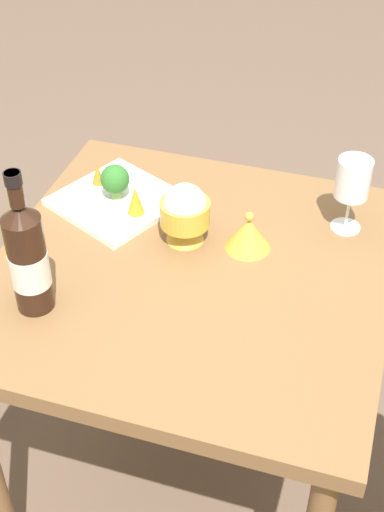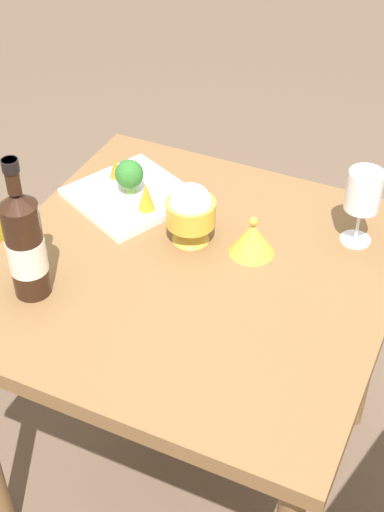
{
  "view_description": "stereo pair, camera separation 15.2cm",
  "coord_description": "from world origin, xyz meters",
  "px_view_note": "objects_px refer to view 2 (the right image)",
  "views": [
    {
      "loc": [
        -0.35,
        1.12,
        1.75
      ],
      "look_at": [
        0.0,
        0.0,
        0.78
      ],
      "focal_mm": 50.9,
      "sensor_mm": 36.0,
      "label": 1
    },
    {
      "loc": [
        -0.49,
        1.06,
        1.75
      ],
      "look_at": [
        0.0,
        0.0,
        0.78
      ],
      "focal_mm": 50.9,
      "sensor_mm": 36.0,
      "label": 2
    }
  ],
  "objects_px": {
    "rice_bowl": "(191,212)",
    "carrot_garnish_right": "(115,168)",
    "serving_plate": "(131,196)",
    "carrot_garnish_left": "(146,196)",
    "rice_bowl_lid": "(252,238)",
    "wine_bottle": "(25,244)",
    "wine_glass": "(364,193)",
    "broccoli_floret": "(129,175)"
  },
  "relations": [
    {
      "from": "wine_glass",
      "to": "rice_bowl_lid",
      "type": "xyz_separation_m",
      "value": [
        0.19,
        0.13,
        -0.09
      ]
    },
    {
      "from": "wine_bottle",
      "to": "rice_bowl_lid",
      "type": "height_order",
      "value": "wine_bottle"
    },
    {
      "from": "serving_plate",
      "to": "carrot_garnish_right",
      "type": "distance_m",
      "value": 0.09
    },
    {
      "from": "rice_bowl",
      "to": "wine_bottle",
      "type": "bearing_deg",
      "value": 52.83
    },
    {
      "from": "wine_bottle",
      "to": "carrot_garnish_left",
      "type": "relative_size",
      "value": 4.51
    },
    {
      "from": "wine_glass",
      "to": "rice_bowl_lid",
      "type": "bearing_deg",
      "value": 34.65
    },
    {
      "from": "rice_bowl_lid",
      "to": "broccoli_floret",
      "type": "height_order",
      "value": "broccoli_floret"
    },
    {
      "from": "wine_glass",
      "to": "broccoli_floret",
      "type": "distance_m",
      "value": 0.54
    },
    {
      "from": "wine_glass",
      "to": "serving_plate",
      "type": "relative_size",
      "value": 0.54
    },
    {
      "from": "rice_bowl_lid",
      "to": "broccoli_floret",
      "type": "relative_size",
      "value": 1.17
    },
    {
      "from": "wine_glass",
      "to": "rice_bowl",
      "type": "relative_size",
      "value": 1.26
    },
    {
      "from": "carrot_garnish_left",
      "to": "broccoli_floret",
      "type": "bearing_deg",
      "value": -32.64
    },
    {
      "from": "serving_plate",
      "to": "carrot_garnish_left",
      "type": "distance_m",
      "value": 0.09
    },
    {
      "from": "wine_glass",
      "to": "wine_bottle",
      "type": "bearing_deg",
      "value": 38.38
    },
    {
      "from": "wine_glass",
      "to": "serving_plate",
      "type": "height_order",
      "value": "wine_glass"
    },
    {
      "from": "wine_glass",
      "to": "rice_bowl",
      "type": "distance_m",
      "value": 0.37
    },
    {
      "from": "wine_glass",
      "to": "broccoli_floret",
      "type": "bearing_deg",
      "value": 7.03
    },
    {
      "from": "rice_bowl_lid",
      "to": "carrot_garnish_left",
      "type": "xyz_separation_m",
      "value": [
        0.27,
        -0.03,
        0.01
      ]
    },
    {
      "from": "serving_plate",
      "to": "carrot_garnish_left",
      "type": "relative_size",
      "value": 4.78
    },
    {
      "from": "wine_glass",
      "to": "carrot_garnish_right",
      "type": "xyz_separation_m",
      "value": [
        0.59,
        0.02,
        -0.09
      ]
    },
    {
      "from": "wine_bottle",
      "to": "rice_bowl_lid",
      "type": "xyz_separation_m",
      "value": [
        -0.36,
        -0.3,
        -0.08
      ]
    },
    {
      "from": "rice_bowl",
      "to": "serving_plate",
      "type": "bearing_deg",
      "value": -22.49
    },
    {
      "from": "wine_glass",
      "to": "serving_plate",
      "type": "distance_m",
      "value": 0.55
    },
    {
      "from": "wine_glass",
      "to": "serving_plate",
      "type": "bearing_deg",
      "value": 7.29
    },
    {
      "from": "wine_bottle",
      "to": "carrot_garnish_left",
      "type": "distance_m",
      "value": 0.35
    },
    {
      "from": "rice_bowl",
      "to": "broccoli_floret",
      "type": "height_order",
      "value": "rice_bowl"
    },
    {
      "from": "rice_bowl",
      "to": "broccoli_floret",
      "type": "relative_size",
      "value": 1.65
    },
    {
      "from": "broccoli_floret",
      "to": "carrot_garnish_right",
      "type": "height_order",
      "value": "broccoli_floret"
    },
    {
      "from": "rice_bowl_lid",
      "to": "carrot_garnish_left",
      "type": "bearing_deg",
      "value": -5.63
    },
    {
      "from": "wine_glass",
      "to": "broccoli_floret",
      "type": "height_order",
      "value": "wine_glass"
    },
    {
      "from": "rice_bowl",
      "to": "carrot_garnish_left",
      "type": "bearing_deg",
      "value": -17.44
    },
    {
      "from": "rice_bowl",
      "to": "carrot_garnish_right",
      "type": "height_order",
      "value": "rice_bowl"
    },
    {
      "from": "wine_bottle",
      "to": "wine_glass",
      "type": "bearing_deg",
      "value": -141.62
    },
    {
      "from": "wine_bottle",
      "to": "carrot_garnish_right",
      "type": "bearing_deg",
      "value": -84.33
    },
    {
      "from": "rice_bowl_lid",
      "to": "wine_bottle",
      "type": "bearing_deg",
      "value": 40.25
    },
    {
      "from": "wine_bottle",
      "to": "wine_glass",
      "type": "height_order",
      "value": "wine_bottle"
    },
    {
      "from": "rice_bowl",
      "to": "serving_plate",
      "type": "xyz_separation_m",
      "value": [
        0.2,
        -0.08,
        -0.07
      ]
    },
    {
      "from": "carrot_garnish_left",
      "to": "carrot_garnish_right",
      "type": "relative_size",
      "value": 1.28
    },
    {
      "from": "carrot_garnish_right",
      "to": "wine_glass",
      "type": "bearing_deg",
      "value": -177.81
    },
    {
      "from": "broccoli_floret",
      "to": "carrot_garnish_left",
      "type": "height_order",
      "value": "broccoli_floret"
    },
    {
      "from": "carrot_garnish_left",
      "to": "carrot_garnish_right",
      "type": "distance_m",
      "value": 0.16
    },
    {
      "from": "serving_plate",
      "to": "broccoli_floret",
      "type": "xyz_separation_m",
      "value": [
        0.0,
        -0.0,
        0.06
      ]
    }
  ]
}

